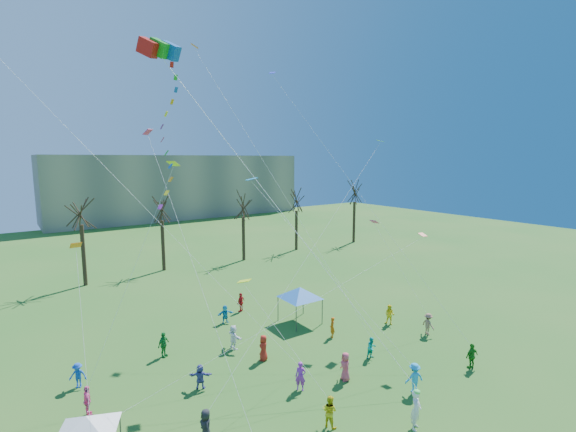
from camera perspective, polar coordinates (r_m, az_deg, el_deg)
ground at (r=24.28m, az=9.98°, el=-27.96°), size 160.00×160.00×0.00m
distant_building at (r=102.33m, az=-15.13°, el=4.12°), size 60.00×14.00×15.00m
bare_tree_row at (r=53.27m, az=-13.94°, el=0.30°), size 69.65×7.83×10.87m
hero_kite_flyer at (r=24.55m, az=17.74°, el=-24.78°), size 0.92×0.79×2.13m
big_box_kite at (r=23.58m, az=-15.93°, el=10.70°), size 5.72×6.93×22.94m
canopy_tent_white at (r=22.50m, az=-26.74°, el=-24.95°), size 3.30×3.30×2.70m
canopy_tent_blue at (r=35.49m, az=1.71°, el=-10.83°), size 4.27×4.27×3.20m
festival_crowd at (r=28.56m, az=-1.89°, el=-19.80°), size 26.47×19.30×1.86m
small_kites_aloft at (r=28.32m, az=-5.36°, el=6.27°), size 29.75×17.66×33.17m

